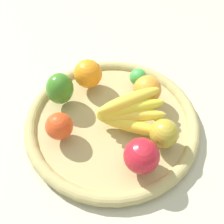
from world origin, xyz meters
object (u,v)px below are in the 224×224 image
object	(u,v)px
bell_pepper	(60,89)
orange_0	(88,74)
orange_1	(147,89)
lime_0	(138,77)
apple_2	(164,133)
apple_0	(59,126)
banana_bunch	(131,112)
apple_1	(141,156)

from	to	relation	value
bell_pepper	orange_0	world-z (taller)	bell_pepper
orange_1	lime_0	distance (m)	0.07
apple_2	orange_1	distance (m)	0.14
apple_0	bell_pepper	size ratio (longest dim) A/B	0.76
orange_1	banana_bunch	xyz separation A→B (m)	(-0.02, 0.09, 0.00)
bell_pepper	apple_1	size ratio (longest dim) A/B	1.10
lime_0	apple_1	size ratio (longest dim) A/B	0.61
bell_pepper	apple_1	distance (m)	0.28
apple_2	apple_1	bearing A→B (deg)	88.77
banana_bunch	apple_1	bearing A→B (deg)	139.90
apple_0	orange_0	bearing A→B (deg)	-67.09
orange_0	bell_pepper	bearing A→B (deg)	82.75
orange_1	bell_pepper	xyz separation A→B (m)	(0.17, 0.16, 0.01)
bell_pepper	orange_0	distance (m)	0.09
apple_0	apple_1	size ratio (longest dim) A/B	0.84
banana_bunch	orange_0	xyz separation A→B (m)	(0.17, -0.03, 0.00)
banana_bunch	apple_1	distance (m)	0.12
apple_0	apple_1	world-z (taller)	apple_1
orange_1	apple_1	size ratio (longest dim) A/B	0.93
banana_bunch	bell_pepper	xyz separation A→B (m)	(0.19, 0.06, 0.00)
apple_2	apple_0	xyz separation A→B (m)	(0.20, 0.15, -0.00)
orange_1	bell_pepper	distance (m)	0.23
banana_bunch	orange_0	bearing A→B (deg)	-8.86
apple_2	bell_pepper	distance (m)	0.29
apple_0	apple_1	xyz separation A→B (m)	(-0.20, -0.06, 0.01)
bell_pepper	lime_0	distance (m)	0.22
apple_0	bell_pepper	distance (m)	0.11
lime_0	apple_1	distance (m)	0.26
apple_0	apple_1	distance (m)	0.21
lime_0	orange_1	bearing A→B (deg)	149.23
apple_0	orange_1	bearing A→B (deg)	-110.44
apple_0	lime_0	xyz separation A→B (m)	(-0.03, -0.27, -0.01)
apple_2	banana_bunch	xyz separation A→B (m)	(0.10, 0.00, 0.01)
apple_0	orange_0	distance (m)	0.18
apple_2	banana_bunch	bearing A→B (deg)	2.93
orange_1	apple_1	bearing A→B (deg)	123.08
apple_2	orange_0	bearing A→B (deg)	-4.70
apple_2	lime_0	distance (m)	0.21
orange_1	orange_0	bearing A→B (deg)	21.61
apple_2	banana_bunch	world-z (taller)	banana_bunch
lime_0	bell_pepper	bearing A→B (deg)	58.48
apple_0	banana_bunch	bearing A→B (deg)	-125.71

